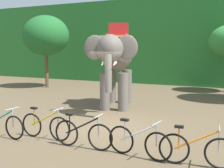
% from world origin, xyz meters
% --- Properties ---
extents(ground_plane, '(80.00, 80.00, 0.00)m').
position_xyz_m(ground_plane, '(0.00, 0.00, 0.00)').
color(ground_plane, brown).
extents(foliage_hedge, '(36.00, 6.00, 6.26)m').
position_xyz_m(foliage_hedge, '(0.00, 14.82, 3.13)').
color(foliage_hedge, '#28702D').
rests_on(foliage_hedge, ground).
extents(tree_center_right, '(3.07, 3.07, 4.79)m').
position_xyz_m(tree_center_right, '(-8.17, 7.07, 3.45)').
color(tree_center_right, brown).
rests_on(tree_center_right, ground).
extents(elephant, '(2.71, 4.23, 3.78)m').
position_xyz_m(elephant, '(-1.00, 2.84, 2.20)').
color(elephant, '#665E56').
rests_on(elephant, ground).
extents(bike_teal, '(1.71, 0.52, 0.92)m').
position_xyz_m(bike_teal, '(-2.12, -2.61, 0.39)').
color(bike_teal, black).
rests_on(bike_teal, ground).
extents(bike_yellow, '(1.71, 0.52, 0.92)m').
position_xyz_m(bike_yellow, '(-0.87, -2.16, 0.39)').
color(bike_yellow, black).
rests_on(bike_yellow, ground).
extents(bike_black, '(1.71, 0.52, 0.92)m').
position_xyz_m(bike_black, '(0.54, -2.37, 0.39)').
color(bike_black, black).
rests_on(bike_black, ground).
extents(bike_white, '(1.70, 0.52, 0.92)m').
position_xyz_m(bike_white, '(2.10, -2.34, 0.39)').
color(bike_white, black).
rests_on(bike_white, ground).
extents(bike_orange, '(1.70, 0.52, 0.92)m').
position_xyz_m(bike_orange, '(3.45, -2.29, 0.39)').
color(bike_orange, black).
rests_on(bike_orange, ground).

